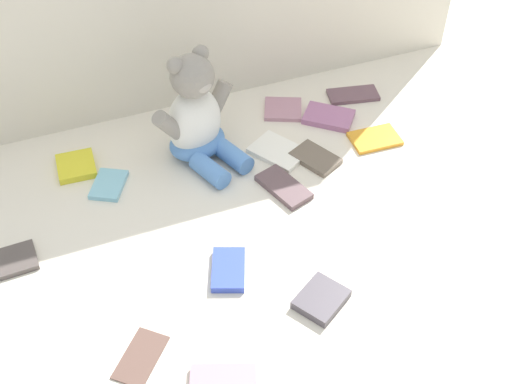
% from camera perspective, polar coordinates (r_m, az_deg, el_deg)
% --- Properties ---
extents(ground_plane, '(3.20, 3.20, 0.00)m').
position_cam_1_polar(ground_plane, '(1.61, -0.59, -0.04)').
color(ground_plane, silver).
extents(teddy_bear, '(0.24, 0.24, 0.29)m').
position_cam_1_polar(teddy_bear, '(1.66, -5.01, 6.15)').
color(teddy_bear, white).
rests_on(teddy_bear, ground_plane).
extents(book_case_0, '(0.10, 0.13, 0.02)m').
position_cam_1_polar(book_case_0, '(1.44, -2.33, -6.54)').
color(book_case_0, blue).
rests_on(book_case_0, ground_plane).
extents(book_case_1, '(0.13, 0.13, 0.01)m').
position_cam_1_polar(book_case_1, '(1.34, -9.67, -13.50)').
color(book_case_1, brown).
rests_on(book_case_1, ground_plane).
extents(book_case_2, '(0.10, 0.09, 0.01)m').
position_cam_1_polar(book_case_2, '(1.55, -19.75, -5.46)').
color(book_case_2, '#4E4642').
rests_on(book_case_2, ground_plane).
extents(book_case_3, '(0.15, 0.15, 0.02)m').
position_cam_1_polar(book_case_3, '(1.83, 6.12, 6.30)').
color(book_case_3, '#A46490').
rests_on(book_case_3, ground_plane).
extents(book_case_4, '(0.10, 0.10, 0.02)m').
position_cam_1_polar(book_case_4, '(1.72, -14.88, 2.12)').
color(book_case_4, yellow).
rests_on(book_case_4, ground_plane).
extents(book_case_6, '(0.11, 0.12, 0.01)m').
position_cam_1_polar(book_case_6, '(1.66, -12.28, 0.60)').
color(book_case_6, '#7EC0D6').
rests_on(book_case_6, ground_plane).
extents(book_case_7, '(0.15, 0.16, 0.01)m').
position_cam_1_polar(book_case_7, '(1.71, 1.89, 3.43)').
color(book_case_7, white).
rests_on(book_case_7, ground_plane).
extents(book_case_8, '(0.13, 0.09, 0.01)m').
position_cam_1_polar(book_case_8, '(1.78, 9.96, 4.44)').
color(book_case_8, orange).
rests_on(book_case_8, ground_plane).
extents(book_case_9, '(0.11, 0.15, 0.02)m').
position_cam_1_polar(book_case_9, '(1.62, 2.34, 0.42)').
color(book_case_9, brown).
rests_on(book_case_9, ground_plane).
extents(book_case_10, '(0.13, 0.12, 0.02)m').
position_cam_1_polar(book_case_10, '(1.40, 5.50, -8.96)').
color(book_case_10, '#4B454D').
rests_on(book_case_10, ground_plane).
extents(book_case_11, '(0.15, 0.09, 0.01)m').
position_cam_1_polar(book_case_11, '(1.92, 8.16, 8.08)').
color(book_case_11, '#654751').
rests_on(book_case_11, ground_plane).
extents(book_case_12, '(0.13, 0.13, 0.01)m').
position_cam_1_polar(book_case_12, '(1.85, 2.28, 6.97)').
color(book_case_12, '#AF7A8D').
rests_on(book_case_12, ground_plane).
extents(book_case_13, '(0.12, 0.14, 0.01)m').
position_cam_1_polar(book_case_13, '(1.70, 5.01, 2.85)').
color(book_case_13, '#66594B').
rests_on(book_case_13, ground_plane).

